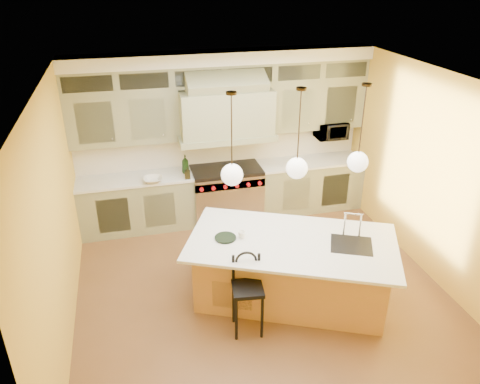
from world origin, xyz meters
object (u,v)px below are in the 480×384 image
object	(u,v)px
counter_stool	(247,289)
microwave	(331,130)
range	(227,193)
kitchen_island	(291,268)

from	to	relation	value
counter_stool	microwave	world-z (taller)	microwave
range	microwave	bearing A→B (deg)	3.12
range	kitchen_island	size ratio (longest dim) A/B	0.40
range	counter_stool	bearing A→B (deg)	-97.64
range	counter_stool	size ratio (longest dim) A/B	1.14
range	counter_stool	distance (m)	2.88
kitchen_island	range	bearing A→B (deg)	123.13
microwave	range	bearing A→B (deg)	-176.88
kitchen_island	counter_stool	world-z (taller)	kitchen_island
range	microwave	distance (m)	2.18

